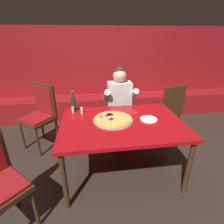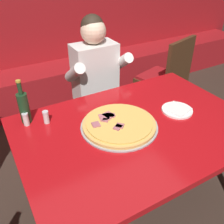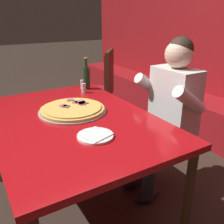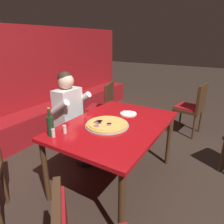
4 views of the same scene
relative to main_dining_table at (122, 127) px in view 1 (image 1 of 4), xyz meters
The scene contains 12 objects.
ground_plane 0.70m from the main_dining_table, ahead, with size 24.00×24.00×0.00m, color #33261E.
booth_wall_panel 2.19m from the main_dining_table, 90.00° to the left, with size 6.80×0.16×1.90m, color maroon.
booth_bench 1.92m from the main_dining_table, 90.00° to the left, with size 6.46×0.48×0.46m, color maroon.
main_dining_table is the anchor object (origin of this frame).
pizza 0.15m from the main_dining_table, 154.04° to the left, with size 0.48×0.48×0.05m.
plate_white_paper 0.34m from the main_dining_table, ahead, with size 0.21×0.21×0.02m.
beer_bottle 0.73m from the main_dining_table, 146.23° to the left, with size 0.07×0.07×0.29m.
shaker_red_pepper_flakes 0.70m from the main_dining_table, 149.35° to the left, with size 0.04×0.04×0.09m.
shaker_oregano 0.59m from the main_dining_table, 146.82° to the left, with size 0.04×0.04×0.09m.
diner_seated_blue_shirt 0.75m from the main_dining_table, 81.13° to the left, with size 0.53×0.53×1.27m.
dining_chair_near_left 1.29m from the main_dining_table, 40.18° to the left, with size 0.55×0.55×0.97m.
dining_chair_far_right 1.43m from the main_dining_table, 144.00° to the left, with size 0.62×0.62×1.03m.
Camera 1 is at (-0.38, -1.83, 1.73)m, focal length 28.00 mm.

